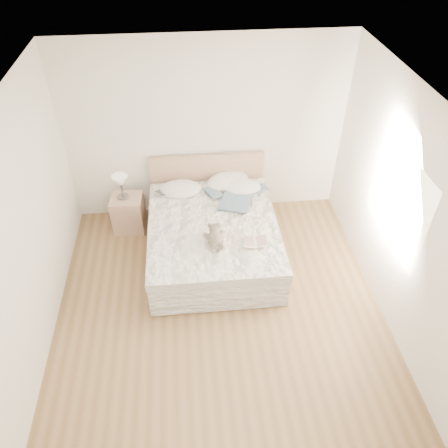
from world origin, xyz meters
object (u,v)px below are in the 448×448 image
(bed, at_px, (213,235))
(table_lamp, at_px, (121,182))
(photo_book, at_px, (166,193))
(nightstand, at_px, (128,213))
(teddy_bear, at_px, (215,242))
(childrens_book, at_px, (255,242))

(bed, height_order, table_lamp, bed)
(bed, height_order, photo_book, bed)
(nightstand, distance_m, teddy_bear, 1.71)
(table_lamp, bearing_deg, teddy_bear, -43.88)
(teddy_bear, bearing_deg, photo_book, 114.26)
(photo_book, relative_size, teddy_bear, 0.88)
(bed, distance_m, table_lamp, 1.51)
(nightstand, bearing_deg, childrens_book, -34.83)
(photo_book, relative_size, childrens_book, 0.92)
(nightstand, height_order, photo_book, photo_book)
(photo_book, xyz_separation_m, childrens_book, (1.11, -1.15, 0.00))
(bed, distance_m, nightstand, 1.37)
(nightstand, distance_m, photo_book, 0.69)
(photo_book, distance_m, childrens_book, 1.60)
(photo_book, height_order, teddy_bear, teddy_bear)
(nightstand, bearing_deg, table_lamp, 143.25)
(table_lamp, bearing_deg, bed, -28.55)
(photo_book, height_order, childrens_book, same)
(bed, relative_size, childrens_book, 6.63)
(childrens_book, bearing_deg, photo_book, 134.78)
(nightstand, bearing_deg, bed, -28.28)
(table_lamp, xyz_separation_m, teddy_bear, (1.24, -1.19, -0.17))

